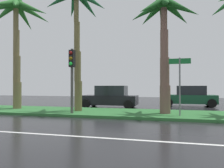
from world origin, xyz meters
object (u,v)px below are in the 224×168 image
Objects in this scene: car_in_traffic_leading at (110,97)px; palm_tree_centre_left at (164,20)px; traffic_signal_median_left at (72,69)px; street_name_sign at (180,78)px; palm_tree_far_left at (16,19)px; car_in_traffic_second at (189,96)px; palm_tree_mid_left at (76,10)px.

palm_tree_centre_left is at bearing 136.84° from car_in_traffic_leading.
car_in_traffic_leading is (-4.21, 3.95, -4.59)m from palm_tree_centre_left.
street_name_sign is (5.84, 0.52, -0.57)m from traffic_signal_median_left.
palm_tree_far_left is at bearing 177.96° from palm_tree_centre_left.
street_name_sign is 7.83m from car_in_traffic_second.
traffic_signal_median_left is at bearing -174.95° from street_name_sign.
car_in_traffic_second is (11.97, 6.52, -5.52)m from palm_tree_far_left.
palm_tree_far_left is 1.82× the size of car_in_traffic_second.
traffic_signal_median_left is 5.61m from car_in_traffic_leading.
car_in_traffic_second is (1.92, 6.88, -4.59)m from palm_tree_centre_left.
palm_tree_far_left is at bearing 174.05° from street_name_sign.
palm_tree_mid_left reaches higher than car_in_traffic_leading.
car_in_traffic_leading is at bearing 31.57° from palm_tree_far_left.
car_in_traffic_second is (6.95, 8.17, -1.83)m from traffic_signal_median_left.
traffic_signal_median_left is 0.84× the size of car_in_traffic_leading.
palm_tree_mid_left reaches higher than palm_tree_centre_left.
traffic_signal_median_left reaches higher than street_name_sign.
palm_tree_mid_left is (4.72, -0.47, 0.08)m from palm_tree_far_left.
palm_tree_far_left is at bearing 31.57° from car_in_traffic_leading.
palm_tree_mid_left is at bearing 173.81° from street_name_sign.
car_in_traffic_second is at bearing 49.59° from traffic_signal_median_left.
palm_tree_far_left is 10.10m from palm_tree_centre_left.
palm_tree_far_left reaches higher than car_in_traffic_leading.
car_in_traffic_leading is at bearing 74.50° from palm_tree_mid_left.
street_name_sign is 7.00m from car_in_traffic_leading.
traffic_signal_median_left is at bearing -165.62° from palm_tree_centre_left.
car_in_traffic_leading is (5.84, 3.59, -5.52)m from palm_tree_far_left.
street_name_sign is at bearing -5.95° from palm_tree_far_left.
palm_tree_mid_left is 1.84× the size of car_in_traffic_second.
palm_tree_mid_left is 2.64× the size of street_name_sign.
traffic_signal_median_left reaches higher than car_in_traffic_second.
palm_tree_centre_left is (5.34, 0.11, -1.01)m from palm_tree_mid_left.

